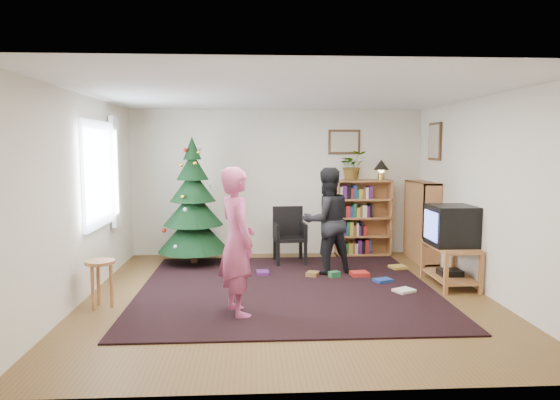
{
  "coord_description": "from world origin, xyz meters",
  "views": [
    {
      "loc": [
        -0.44,
        -6.1,
        1.85
      ],
      "look_at": [
        -0.04,
        1.04,
        1.1
      ],
      "focal_mm": 32.0,
      "sensor_mm": 36.0,
      "label": 1
    }
  ],
  "objects": [
    {
      "name": "wall_right",
      "position": [
        2.5,
        0.0,
        1.25
      ],
      "size": [
        0.02,
        5.0,
        2.5
      ],
      "primitive_type": "cube",
      "color": "silver",
      "rests_on": "floor"
    },
    {
      "name": "bookshelf_right",
      "position": [
        2.34,
        1.87,
        0.66
      ],
      "size": [
        0.3,
        0.95,
        1.3
      ],
      "rotation": [
        0.0,
        0.0,
        1.57
      ],
      "color": "#A6693B",
      "rests_on": "floor"
    },
    {
      "name": "tv_stand",
      "position": [
        2.22,
        0.35,
        0.33
      ],
      "size": [
        0.51,
        0.92,
        0.55
      ],
      "color": "#A6693B",
      "rests_on": "floor"
    },
    {
      "name": "person_standing",
      "position": [
        -0.61,
        -0.68,
        0.82
      ],
      "size": [
        0.59,
        0.7,
        1.65
      ],
      "primitive_type": "imported",
      "rotation": [
        0.0,
        0.0,
        1.95
      ],
      "color": "#BF4C7E",
      "rests_on": "rug"
    },
    {
      "name": "curtain",
      "position": [
        -2.43,
        1.3,
        1.5
      ],
      "size": [
        0.06,
        0.35,
        1.6
      ],
      "primitive_type": "cube",
      "color": "silver",
      "rests_on": "wall_left"
    },
    {
      "name": "person_by_chair",
      "position": [
        0.65,
        1.08,
        0.78
      ],
      "size": [
        0.91,
        0.8,
        1.57
      ],
      "primitive_type": "imported",
      "rotation": [
        0.0,
        0.0,
        3.45
      ],
      "color": "black",
      "rests_on": "rug"
    },
    {
      "name": "window_pane",
      "position": [
        -2.47,
        0.6,
        1.5
      ],
      "size": [
        0.04,
        1.2,
        1.4
      ],
      "primitive_type": "cube",
      "color": "silver",
      "rests_on": "wall_left"
    },
    {
      "name": "potted_plant",
      "position": [
        1.27,
        2.34,
        1.55
      ],
      "size": [
        0.49,
        0.44,
        0.5
      ],
      "primitive_type": "imported",
      "rotation": [
        0.0,
        0.0,
        0.11
      ],
      "color": "gray",
      "rests_on": "bookshelf_back"
    },
    {
      "name": "wall_left",
      "position": [
        -2.5,
        0.0,
        1.25
      ],
      "size": [
        0.02,
        5.0,
        2.5
      ],
      "primitive_type": "cube",
      "color": "silver",
      "rests_on": "floor"
    },
    {
      "name": "rug",
      "position": [
        0.0,
        0.3,
        0.01
      ],
      "size": [
        3.8,
        3.6,
        0.02
      ],
      "primitive_type": "cube",
      "color": "black",
      "rests_on": "floor"
    },
    {
      "name": "table_lamp",
      "position": [
        1.77,
        2.34,
        1.53
      ],
      "size": [
        0.26,
        0.26,
        0.35
      ],
      "color": "#A57F33",
      "rests_on": "bookshelf_back"
    },
    {
      "name": "christmas_tree",
      "position": [
        -1.38,
        1.8,
        0.84
      ],
      "size": [
        1.12,
        1.12,
        2.03
      ],
      "rotation": [
        0.0,
        0.0,
        0.14
      ],
      "color": "#3F2816",
      "rests_on": "rug"
    },
    {
      "name": "bookshelf_back",
      "position": [
        1.47,
        2.34,
        0.66
      ],
      "size": [
        0.95,
        0.3,
        1.3
      ],
      "color": "#A6693B",
      "rests_on": "floor"
    },
    {
      "name": "wall_back",
      "position": [
        0.0,
        2.5,
        1.25
      ],
      "size": [
        5.0,
        0.02,
        2.5
      ],
      "primitive_type": "cube",
      "color": "silver",
      "rests_on": "floor"
    },
    {
      "name": "picture_right",
      "position": [
        2.48,
        1.75,
        1.95
      ],
      "size": [
        0.03,
        0.5,
        0.6
      ],
      "color": "#4C3319",
      "rests_on": "wall_right"
    },
    {
      "name": "armchair",
      "position": [
        0.16,
        1.85,
        0.48
      ],
      "size": [
        0.53,
        0.53,
        0.9
      ],
      "rotation": [
        0.0,
        0.0,
        0.08
      ],
      "color": "black",
      "rests_on": "rug"
    },
    {
      "name": "wall_front",
      "position": [
        0.0,
        -2.5,
        1.25
      ],
      "size": [
        5.0,
        0.02,
        2.5
      ],
      "primitive_type": "cube",
      "color": "silver",
      "rests_on": "floor"
    },
    {
      "name": "stool",
      "position": [
        -2.2,
        -0.35,
        0.43
      ],
      "size": [
        0.33,
        0.33,
        0.56
      ],
      "color": "#A6693B",
      "rests_on": "floor"
    },
    {
      "name": "floor",
      "position": [
        0.0,
        0.0,
        0.0
      ],
      "size": [
        5.0,
        5.0,
        0.0
      ],
      "primitive_type": "plane",
      "color": "brown",
      "rests_on": "ground"
    },
    {
      "name": "ceiling",
      "position": [
        0.0,
        0.0,
        2.5
      ],
      "size": [
        5.0,
        5.0,
        0.0
      ],
      "primitive_type": "plane",
      "rotation": [
        3.14,
        0.0,
        0.0
      ],
      "color": "white",
      "rests_on": "wall_back"
    },
    {
      "name": "floor_clutter",
      "position": [
        0.93,
        0.75,
        0.04
      ],
      "size": [
        2.27,
        1.43,
        0.08
      ],
      "color": "#A51E19",
      "rests_on": "rug"
    },
    {
      "name": "picture_back",
      "position": [
        1.15,
        2.48,
        1.95
      ],
      "size": [
        0.55,
        0.03,
        0.42
      ],
      "color": "#4C3319",
      "rests_on": "wall_back"
    },
    {
      "name": "crt_tv",
      "position": [
        2.22,
        0.35,
        0.82
      ],
      "size": [
        0.57,
        0.61,
        0.53
      ],
      "color": "black",
      "rests_on": "tv_stand"
    }
  ]
}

